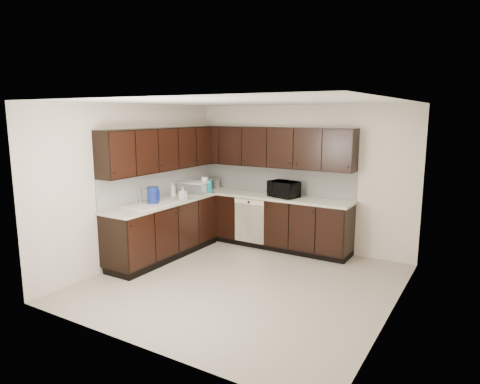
% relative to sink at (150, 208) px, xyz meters
% --- Properties ---
extents(floor, '(4.00, 4.00, 0.00)m').
position_rel_sink_xyz_m(floor, '(1.68, 0.01, -0.88)').
color(floor, '#A79C8B').
rests_on(floor, ground).
extents(ceiling, '(4.00, 4.00, 0.00)m').
position_rel_sink_xyz_m(ceiling, '(1.68, 0.01, 1.62)').
color(ceiling, white).
rests_on(ceiling, wall_back).
extents(wall_back, '(4.00, 0.02, 2.50)m').
position_rel_sink_xyz_m(wall_back, '(1.68, 2.01, 0.37)').
color(wall_back, beige).
rests_on(wall_back, floor).
extents(wall_left, '(0.02, 4.00, 2.50)m').
position_rel_sink_xyz_m(wall_left, '(-0.32, 0.01, 0.37)').
color(wall_left, beige).
rests_on(wall_left, floor).
extents(wall_right, '(0.02, 4.00, 2.50)m').
position_rel_sink_xyz_m(wall_right, '(3.68, 0.01, 0.37)').
color(wall_right, beige).
rests_on(wall_right, floor).
extents(wall_front, '(4.00, 0.02, 2.50)m').
position_rel_sink_xyz_m(wall_front, '(1.68, -1.99, 0.37)').
color(wall_front, beige).
rests_on(wall_front, floor).
extents(lower_cabinets, '(3.00, 2.80, 0.90)m').
position_rel_sink_xyz_m(lower_cabinets, '(0.67, 1.12, -0.47)').
color(lower_cabinets, black).
rests_on(lower_cabinets, floor).
extents(countertop, '(3.03, 2.83, 0.04)m').
position_rel_sink_xyz_m(countertop, '(0.67, 1.12, 0.04)').
color(countertop, beige).
rests_on(countertop, lower_cabinets).
extents(backsplash, '(3.00, 2.80, 0.48)m').
position_rel_sink_xyz_m(backsplash, '(0.46, 1.33, 0.30)').
color(backsplash, silver).
rests_on(backsplash, countertop).
extents(upper_cabinets, '(3.00, 2.80, 0.70)m').
position_rel_sink_xyz_m(upper_cabinets, '(0.58, 1.22, 0.89)').
color(upper_cabinets, black).
rests_on(upper_cabinets, wall_back).
extents(dishwasher, '(0.58, 0.04, 0.78)m').
position_rel_sink_xyz_m(dishwasher, '(0.98, 1.42, -0.33)').
color(dishwasher, beige).
rests_on(dishwasher, lower_cabinets).
extents(sink, '(0.54, 0.82, 0.42)m').
position_rel_sink_xyz_m(sink, '(0.00, 0.00, 0.00)').
color(sink, beige).
rests_on(sink, countertop).
extents(microwave, '(0.56, 0.45, 0.28)m').
position_rel_sink_xyz_m(microwave, '(1.52, 1.66, 0.20)').
color(microwave, black).
rests_on(microwave, countertop).
extents(soap_bottle_a, '(0.10, 0.10, 0.22)m').
position_rel_sink_xyz_m(soap_bottle_a, '(0.20, 0.57, 0.17)').
color(soap_bottle_a, gray).
rests_on(soap_bottle_a, countertop).
extents(soap_bottle_b, '(0.10, 0.10, 0.25)m').
position_rel_sink_xyz_m(soap_bottle_b, '(-0.12, 0.70, 0.18)').
color(soap_bottle_b, gray).
rests_on(soap_bottle_b, countertop).
extents(toaster_oven, '(0.37, 0.31, 0.20)m').
position_rel_sink_xyz_m(toaster_oven, '(-0.07, 1.75, 0.16)').
color(toaster_oven, silver).
rests_on(toaster_oven, countertop).
extents(storage_bin, '(0.55, 0.45, 0.19)m').
position_rel_sink_xyz_m(storage_bin, '(-0.04, 1.21, 0.16)').
color(storage_bin, silver).
rests_on(storage_bin, countertop).
extents(blue_pitcher, '(0.20, 0.20, 0.28)m').
position_rel_sink_xyz_m(blue_pitcher, '(0.01, 0.06, 0.20)').
color(blue_pitcher, navy).
rests_on(blue_pitcher, countertop).
extents(teal_tumbler, '(0.14, 0.14, 0.23)m').
position_rel_sink_xyz_m(teal_tumbler, '(0.18, 1.36, 0.17)').
color(teal_tumbler, '#0D7B91').
rests_on(teal_tumbler, countertop).
extents(paper_towel_roll, '(0.14, 0.14, 0.27)m').
position_rel_sink_xyz_m(paper_towel_roll, '(0.08, 1.36, 0.20)').
color(paper_towel_roll, white).
rests_on(paper_towel_roll, countertop).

